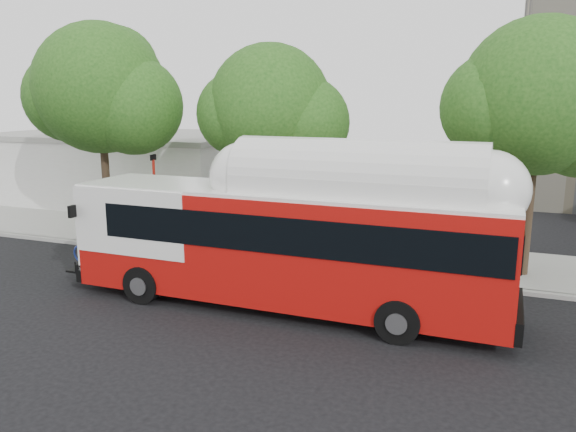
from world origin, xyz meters
The scene contains 10 objects.
ground centered at (0.00, 0.00, 0.00)m, with size 120.00×120.00×0.00m, color black.
sidewalk centered at (0.00, 6.50, 0.07)m, with size 60.00×5.00×0.15m, color gray.
curb_strip centered at (0.00, 3.90, 0.07)m, with size 60.00×0.30×0.15m, color gray.
red_curb_segment centered at (-3.00, 3.90, 0.08)m, with size 10.00×0.32×0.16m, color maroon.
street_tree_left centered at (-8.53, 5.56, 6.60)m, with size 6.67×5.80×9.74m.
street_tree_mid centered at (-0.59, 6.06, 5.91)m, with size 5.75×5.00×8.62m.
street_tree_right centered at (9.44, 5.86, 6.26)m, with size 6.21×5.40×9.18m.
low_commercial_bldg centered at (-14.00, 14.00, 2.15)m, with size 16.20×10.20×4.25m.
transit_bus centered at (2.02, 0.02, 1.99)m, with size 14.48×3.26×4.27m.
signal_pole centered at (-5.57, 4.29, 2.12)m, with size 0.12×0.39×4.12m.
Camera 1 is at (7.89, -15.53, 6.48)m, focal length 35.00 mm.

